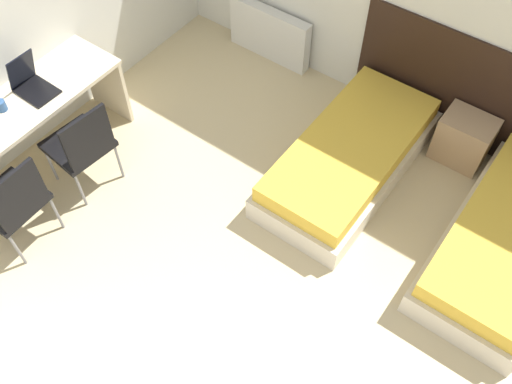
{
  "coord_description": "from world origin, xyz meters",
  "views": [
    {
      "loc": [
        1.52,
        0.34,
        4.06
      ],
      "look_at": [
        0.0,
        2.42,
        0.55
      ],
      "focal_mm": 40.0,
      "sensor_mm": 36.0,
      "label": 1
    }
  ],
  "objects_px": {
    "chair_near_laptop": "(81,144)",
    "laptop": "(31,84)",
    "chair_near_notebook": "(12,200)",
    "bed_near_door": "(507,241)",
    "bed_near_window": "(349,158)",
    "nightstand": "(464,139)"
  },
  "relations": [
    {
      "from": "chair_near_notebook",
      "to": "laptop",
      "type": "relative_size",
      "value": 2.7
    },
    {
      "from": "chair_near_laptop",
      "to": "laptop",
      "type": "relative_size",
      "value": 2.7
    },
    {
      "from": "nightstand",
      "to": "chair_near_notebook",
      "type": "distance_m",
      "value": 3.83
    },
    {
      "from": "nightstand",
      "to": "chair_near_laptop",
      "type": "height_order",
      "value": "chair_near_laptop"
    },
    {
      "from": "bed_near_window",
      "to": "bed_near_door",
      "type": "height_order",
      "value": "same"
    },
    {
      "from": "bed_near_door",
      "to": "nightstand",
      "type": "relative_size",
      "value": 3.98
    },
    {
      "from": "chair_near_laptop",
      "to": "chair_near_notebook",
      "type": "relative_size",
      "value": 1.0
    },
    {
      "from": "bed_near_window",
      "to": "chair_near_notebook",
      "type": "xyz_separation_m",
      "value": [
        -1.76,
        -2.14,
        0.32
      ]
    },
    {
      "from": "bed_near_door",
      "to": "chair_near_laptop",
      "type": "xyz_separation_m",
      "value": [
        -3.2,
        -1.43,
        0.32
      ]
    },
    {
      "from": "chair_near_laptop",
      "to": "laptop",
      "type": "height_order",
      "value": "laptop"
    },
    {
      "from": "bed_near_door",
      "to": "chair_near_laptop",
      "type": "bearing_deg",
      "value": -156.0
    },
    {
      "from": "chair_near_laptop",
      "to": "chair_near_notebook",
      "type": "distance_m",
      "value": 0.71
    },
    {
      "from": "bed_near_window",
      "to": "chair_near_laptop",
      "type": "relative_size",
      "value": 2.03
    },
    {
      "from": "laptop",
      "to": "chair_near_notebook",
      "type": "bearing_deg",
      "value": -54.25
    },
    {
      "from": "bed_near_door",
      "to": "nightstand",
      "type": "xyz_separation_m",
      "value": [
        -0.72,
        0.77,
        0.04
      ]
    },
    {
      "from": "chair_near_laptop",
      "to": "laptop",
      "type": "distance_m",
      "value": 0.63
    },
    {
      "from": "bed_near_window",
      "to": "bed_near_door",
      "type": "bearing_deg",
      "value": 0.0
    },
    {
      "from": "bed_near_window",
      "to": "laptop",
      "type": "bearing_deg",
      "value": -149.35
    },
    {
      "from": "chair_near_laptop",
      "to": "nightstand",
      "type": "bearing_deg",
      "value": 47.22
    },
    {
      "from": "bed_near_window",
      "to": "bed_near_door",
      "type": "distance_m",
      "value": 1.45
    },
    {
      "from": "bed_near_window",
      "to": "nightstand",
      "type": "distance_m",
      "value": 1.05
    },
    {
      "from": "bed_near_door",
      "to": "laptop",
      "type": "bearing_deg",
      "value": -160.03
    }
  ]
}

